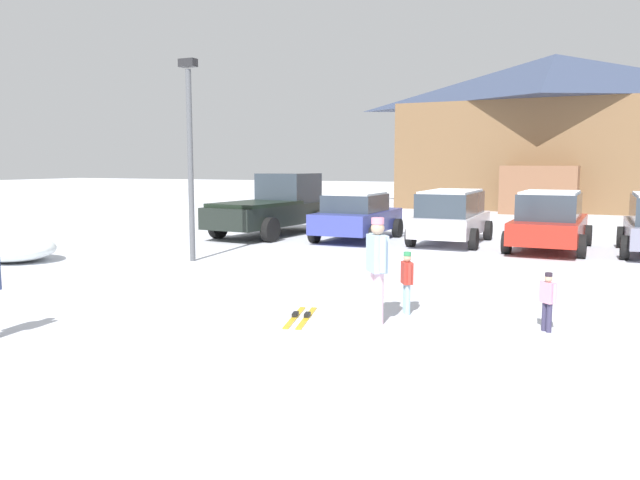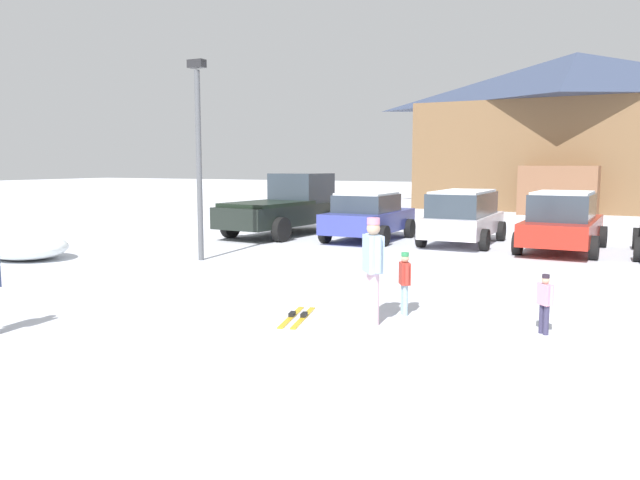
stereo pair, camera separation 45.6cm
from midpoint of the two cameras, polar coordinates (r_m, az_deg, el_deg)
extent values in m
plane|color=silver|center=(6.36, -21.78, -16.62)|extent=(160.00, 160.00, 0.00)
cube|color=brown|center=(37.90, 22.39, 7.07)|extent=(15.94, 9.07, 5.80)
pyramid|color=#333E5A|center=(38.19, 22.70, 13.51)|extent=(16.56, 9.69, 2.77)
cube|color=brown|center=(32.73, 21.34, 4.24)|extent=(3.65, 1.89, 2.40)
cube|color=#363F96|center=(20.50, 5.13, 1.76)|extent=(1.84, 4.03, 0.64)
cube|color=#2D3842|center=(20.27, 4.95, 3.39)|extent=(1.62, 2.10, 0.55)
cube|color=white|center=(20.25, 4.96, 4.25)|extent=(1.51, 1.99, 0.06)
cylinder|color=black|center=(22.05, 3.91, 1.31)|extent=(0.22, 0.64, 0.64)
cylinder|color=black|center=(21.38, 8.81, 1.06)|extent=(0.22, 0.64, 0.64)
cylinder|color=black|center=(19.78, 1.14, 0.67)|extent=(0.22, 0.64, 0.64)
cylinder|color=black|center=(19.02, 6.53, 0.38)|extent=(0.22, 0.64, 0.64)
cube|color=silver|center=(20.01, 13.59, 1.40)|extent=(1.75, 4.24, 0.59)
cube|color=#2D3842|center=(19.87, 13.59, 3.24)|extent=(1.54, 3.22, 0.70)
cube|color=white|center=(19.85, 13.62, 4.33)|extent=(1.44, 3.06, 0.06)
cylinder|color=black|center=(21.52, 11.90, 1.03)|extent=(0.22, 0.64, 0.64)
cylinder|color=black|center=(21.14, 16.82, 0.78)|extent=(0.22, 0.64, 0.64)
cylinder|color=black|center=(19.00, 9.94, 0.31)|extent=(0.22, 0.64, 0.64)
cylinder|color=black|center=(18.57, 15.49, 0.01)|extent=(0.22, 0.64, 0.64)
cube|color=#AF251A|center=(19.26, 21.93, 0.90)|extent=(1.95, 4.63, 0.60)
cube|color=#2D3842|center=(18.98, 21.94, 2.84)|extent=(1.66, 2.43, 0.73)
cube|color=white|center=(18.96, 22.00, 4.03)|extent=(1.55, 2.31, 0.06)
cylinder|color=black|center=(20.82, 19.70, 0.58)|extent=(0.24, 0.65, 0.64)
cylinder|color=black|center=(20.62, 25.02, 0.27)|extent=(0.24, 0.65, 0.64)
cylinder|color=black|center=(18.04, 18.31, -0.29)|extent=(0.24, 0.65, 0.64)
cylinder|color=black|center=(17.81, 24.45, -0.66)|extent=(0.24, 0.65, 0.64)
cylinder|color=black|center=(20.56, 27.55, 0.12)|extent=(0.23, 0.64, 0.64)
cylinder|color=black|center=(18.03, 27.76, -0.75)|extent=(0.23, 0.64, 0.64)
cube|color=black|center=(21.90, -2.71, 2.41)|extent=(2.45, 5.70, 0.70)
cube|color=#2D3842|center=(22.77, -1.13, 4.79)|extent=(1.94, 1.93, 1.05)
cube|color=black|center=(21.08, -4.21, 3.34)|extent=(2.21, 3.22, 0.12)
cylinder|color=black|center=(23.89, -2.53, 1.95)|extent=(0.33, 0.82, 0.80)
cylinder|color=black|center=(22.77, 1.87, 1.70)|extent=(0.33, 0.82, 0.80)
cylinder|color=black|center=(21.25, -7.60, 1.26)|extent=(0.33, 0.82, 0.80)
cylinder|color=black|center=(19.97, -2.90, 0.96)|extent=(0.33, 0.82, 0.80)
cylinder|color=#383454|center=(9.85, 21.24, -6.85)|extent=(0.08, 0.08, 0.44)
cylinder|color=#383454|center=(9.92, 20.87, -6.74)|extent=(0.08, 0.08, 0.44)
cube|color=pink|center=(9.80, 21.15, -4.67)|extent=(0.24, 0.24, 0.31)
cylinder|color=pink|center=(9.70, 21.69, -4.76)|extent=(0.06, 0.06, 0.29)
cylinder|color=pink|center=(9.90, 20.63, -4.48)|extent=(0.06, 0.06, 0.29)
sphere|color=tan|center=(9.77, 21.21, -3.45)|extent=(0.11, 0.11, 0.11)
cylinder|color=#2B212D|center=(9.76, 21.22, -3.10)|extent=(0.11, 0.11, 0.05)
cylinder|color=#94B9CC|center=(10.54, 8.89, -5.35)|extent=(0.09, 0.09, 0.51)
cylinder|color=#94B9CC|center=(10.43, 9.04, -5.48)|extent=(0.09, 0.09, 0.51)
cube|color=#BD352B|center=(10.40, 9.01, -3.05)|extent=(0.26, 0.29, 0.36)
cylinder|color=#BD352B|center=(10.55, 8.80, -2.85)|extent=(0.07, 0.07, 0.35)
cylinder|color=#BD352B|center=(10.25, 9.23, -3.15)|extent=(0.07, 0.07, 0.35)
sphere|color=tan|center=(10.36, 9.04, -1.70)|extent=(0.13, 0.13, 0.13)
cylinder|color=#329154|center=(10.35, 9.04, -1.31)|extent=(0.13, 0.13, 0.06)
cylinder|color=silver|center=(9.91, 6.01, -5.19)|extent=(0.15, 0.15, 0.82)
cylinder|color=silver|center=(9.74, 6.34, -5.41)|extent=(0.15, 0.15, 0.82)
cube|color=#A5C5E3|center=(9.70, 6.23, -1.26)|extent=(0.44, 0.46, 0.58)
cylinder|color=#A5C5E3|center=(9.94, 5.77, -0.97)|extent=(0.11, 0.11, 0.55)
cylinder|color=#A5C5E3|center=(9.46, 6.70, -1.38)|extent=(0.11, 0.11, 0.55)
sphere|color=tan|center=(9.65, 6.26, 1.06)|extent=(0.21, 0.21, 0.21)
cylinder|color=pink|center=(9.64, 6.27, 1.73)|extent=(0.20, 0.20, 0.10)
cube|color=gold|center=(10.19, -0.25, -7.12)|extent=(0.45, 1.41, 0.02)
cube|color=black|center=(10.23, -0.19, -6.84)|extent=(0.13, 0.21, 0.06)
cube|color=gold|center=(10.23, -1.35, -7.07)|extent=(0.45, 1.41, 0.02)
cube|color=black|center=(10.27, -1.29, -6.78)|extent=(0.13, 0.21, 0.06)
cylinder|color=#515459|center=(16.31, -10.21, 6.62)|extent=(0.14, 0.14, 4.84)
cube|color=#232326|center=(16.50, -10.41, 15.57)|extent=(0.44, 0.24, 0.20)
ellipsoid|color=silver|center=(17.98, -24.78, -0.56)|extent=(2.44, 1.95, 0.67)
camera|label=1|loc=(0.23, -88.85, 0.14)|focal=35.00mm
camera|label=2|loc=(0.23, 91.15, -0.14)|focal=35.00mm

